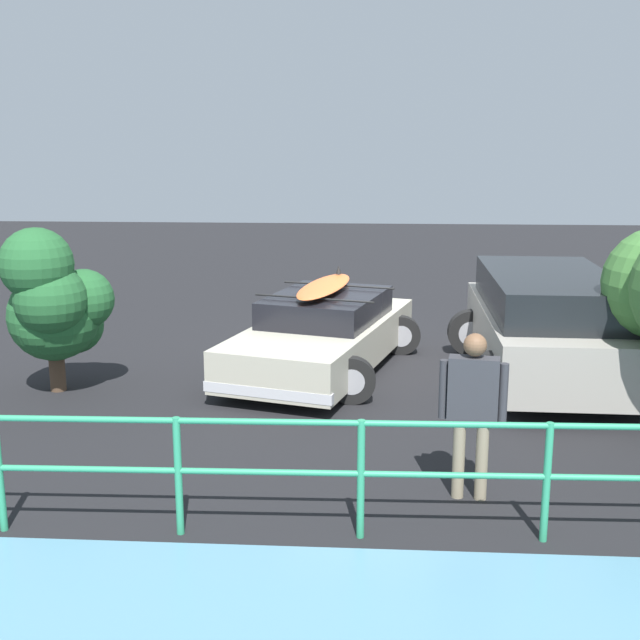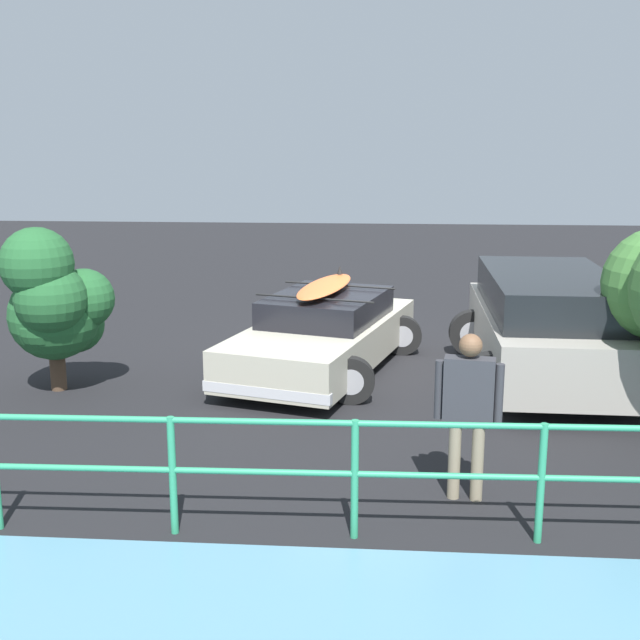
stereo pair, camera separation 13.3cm
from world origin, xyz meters
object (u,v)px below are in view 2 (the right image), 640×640
object	(u,v)px
bush_near_left	(56,305)
sedan_car	(324,333)
suv_car	(547,325)
person_bystander	(468,402)

from	to	relation	value
bush_near_left	sedan_car	bearing A→B (deg)	-158.05
bush_near_left	suv_car	bearing A→B (deg)	-170.36
suv_car	bush_near_left	world-z (taller)	bush_near_left
suv_car	person_bystander	size ratio (longest dim) A/B	2.76
sedan_car	person_bystander	distance (m)	4.88
person_bystander	bush_near_left	bearing A→B (deg)	-29.48
sedan_car	suv_car	world-z (taller)	suv_car
sedan_car	bush_near_left	bearing A→B (deg)	21.95
person_bystander	bush_near_left	xyz separation A→B (m)	(5.42, -3.06, 0.26)
suv_car	person_bystander	distance (m)	4.56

